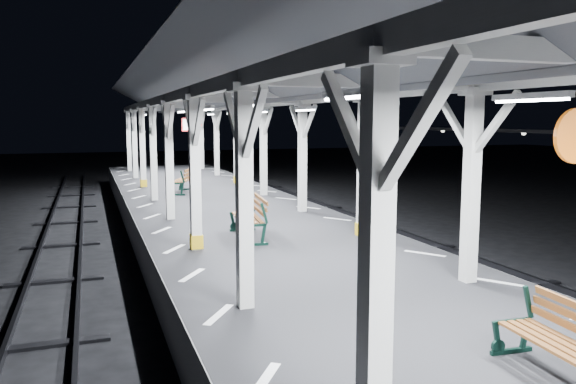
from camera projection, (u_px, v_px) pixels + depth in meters
ground at (317, 313)px, 11.09m from camera, size 120.00×120.00×0.00m
platform at (317, 288)px, 11.03m from camera, size 6.00×50.00×1.00m
hazard_stripes_left at (192, 275)px, 10.15m from camera, size 1.00×48.00×0.01m
hazard_stripes_right at (425, 254)px, 11.78m from camera, size 1.00×48.00×0.01m
track_left at (42, 343)px, 9.41m from camera, size 2.20×60.00×0.16m
track_right at (520, 284)px, 12.75m from camera, size 2.20×60.00×0.16m
canopy at (319, 78)px, 10.49m from camera, size 5.40×49.00×4.65m
bench_near at (565, 340)px, 6.01m from camera, size 0.69×1.58×0.84m
bench_mid at (252, 216)px, 13.31m from camera, size 0.88×1.87×0.98m
bench_far at (184, 180)px, 21.61m from camera, size 1.24×1.85×0.94m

